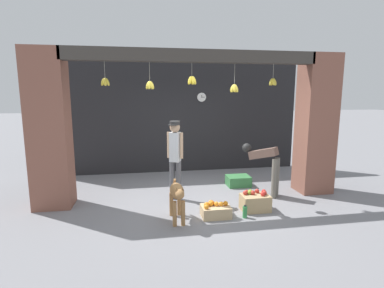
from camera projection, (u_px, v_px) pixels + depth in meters
ground_plane at (195, 203)px, 6.04m from camera, size 60.00×60.00×0.00m
shop_back_wall at (179, 118)px, 8.29m from camera, size 6.77×0.12×3.00m
shop_pillar_left at (49, 130)px, 5.62m from camera, size 0.70×0.60×3.00m
shop_pillar_right at (316, 125)px, 6.53m from camera, size 0.70×0.60×3.00m
storefront_awning at (194, 57)px, 5.68m from camera, size 4.87×0.26×0.81m
dog at (177, 194)px, 5.09m from camera, size 0.25×0.85×0.70m
shopkeeper at (175, 154)px, 6.10m from camera, size 0.31×0.30×1.63m
worker_stooping at (265, 162)px, 6.38m from camera, size 0.68×0.69×1.09m
fruit_crate_oranges at (215, 210)px, 5.33m from camera, size 0.51×0.37×0.28m
fruit_crate_apples at (255, 202)px, 5.62m from camera, size 0.52×0.36×0.38m
produce_box_green at (238, 181)px, 7.13m from camera, size 0.54×0.42×0.24m
water_bottle at (245, 212)px, 5.29m from camera, size 0.08×0.08×0.23m
wall_clock at (202, 97)px, 8.22m from camera, size 0.26×0.03×0.26m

